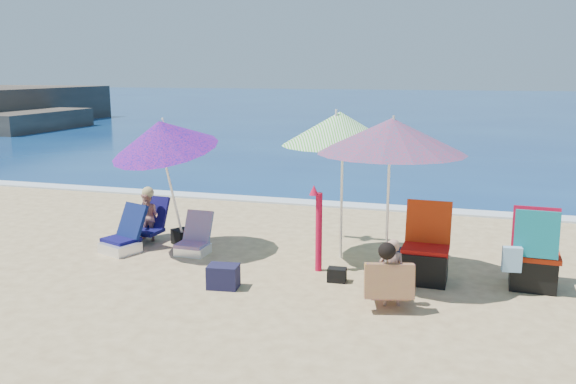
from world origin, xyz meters
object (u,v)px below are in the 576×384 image
(person_center, at_px, (390,275))
(chair_navy, at_px, (123,239))
(umbrella_blue, at_px, (162,136))
(camp_chair_left, at_px, (425,258))
(camp_chair_right, at_px, (533,259))
(person_left, at_px, (148,216))
(umbrella_turquoise, at_px, (392,136))
(chair_rainbow, at_px, (194,243))
(umbrella_striped, at_px, (340,129))
(furled_umbrella, at_px, (318,224))

(person_center, bearing_deg, chair_navy, 165.39)
(umbrella_blue, bearing_deg, camp_chair_left, -2.38)
(camp_chair_right, height_order, person_left, camp_chair_right)
(chair_navy, bearing_deg, umbrella_turquoise, -2.00)
(umbrella_blue, distance_m, chair_rainbow, 1.71)
(chair_navy, distance_m, person_left, 0.71)
(camp_chair_left, distance_m, person_center, 1.15)
(umbrella_striped, relative_size, chair_rainbow, 3.56)
(chair_rainbow, distance_m, camp_chair_right, 4.88)
(furled_umbrella, distance_m, camp_chair_left, 1.53)
(furled_umbrella, xyz_separation_m, chair_navy, (-3.14, 0.05, -0.49))
(chair_navy, height_order, person_center, person_center)
(umbrella_striped, height_order, furled_umbrella, umbrella_striped)
(person_left, bearing_deg, umbrella_blue, -41.23)
(camp_chair_right, bearing_deg, person_center, -144.95)
(person_center, bearing_deg, umbrella_blue, 160.83)
(umbrella_striped, xyz_separation_m, chair_rainbow, (-2.20, -0.33, -1.80))
(chair_navy, bearing_deg, camp_chair_left, -0.36)
(umbrella_turquoise, xyz_separation_m, person_left, (-4.06, 0.81, -1.54))
(person_center, height_order, person_left, person_left)
(umbrella_turquoise, xyz_separation_m, chair_rainbow, (-3.02, 0.35, -1.79))
(umbrella_turquoise, distance_m, furled_umbrella, 1.62)
(umbrella_striped, bearing_deg, chair_navy, -170.80)
(umbrella_turquoise, bearing_deg, person_center, -81.01)
(camp_chair_right, height_order, person_center, camp_chair_right)
(person_center, bearing_deg, camp_chair_right, 35.05)
(umbrella_striped, height_order, chair_navy, umbrella_striped)
(umbrella_striped, height_order, umbrella_blue, umbrella_striped)
(chair_rainbow, height_order, person_left, person_left)
(person_center, bearing_deg, person_left, 157.03)
(person_left, bearing_deg, umbrella_turquoise, -11.31)
(umbrella_turquoise, relative_size, camp_chair_right, 2.34)
(person_center, bearing_deg, camp_chair_left, 72.59)
(furled_umbrella, xyz_separation_m, person_center, (1.14, -1.07, -0.27))
(furled_umbrella, bearing_deg, chair_navy, 179.14)
(furled_umbrella, bearing_deg, umbrella_turquoise, -5.60)
(chair_rainbow, distance_m, camp_chair_left, 3.53)
(umbrella_turquoise, height_order, furled_umbrella, umbrella_turquoise)
(furled_umbrella, bearing_deg, camp_chair_left, 0.70)
(umbrella_turquoise, xyz_separation_m, umbrella_blue, (-3.45, 0.28, -0.14))
(umbrella_turquoise, relative_size, umbrella_striped, 1.12)
(chair_rainbow, bearing_deg, camp_chair_right, -1.62)
(chair_navy, bearing_deg, person_center, -14.61)
(furled_umbrella, bearing_deg, person_center, -43.11)
(umbrella_striped, relative_size, person_left, 2.48)
(umbrella_blue, bearing_deg, umbrella_striped, 8.68)
(furled_umbrella, bearing_deg, camp_chair_right, 2.36)
(umbrella_turquoise, bearing_deg, umbrella_striped, 140.31)
(camp_chair_left, xyz_separation_m, person_left, (-4.55, 0.70, 0.10))
(umbrella_striped, bearing_deg, person_center, -59.51)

